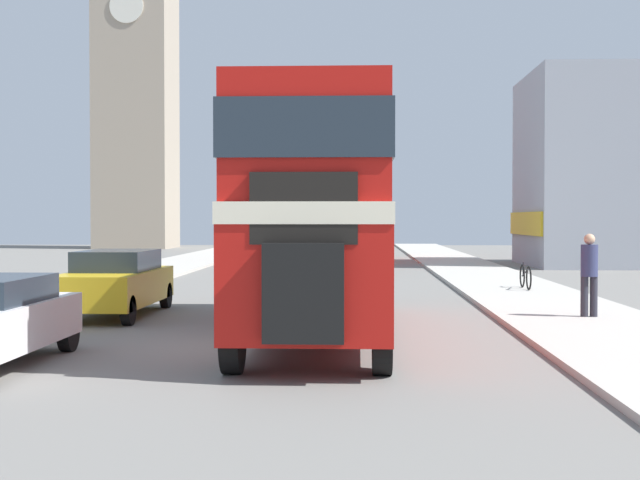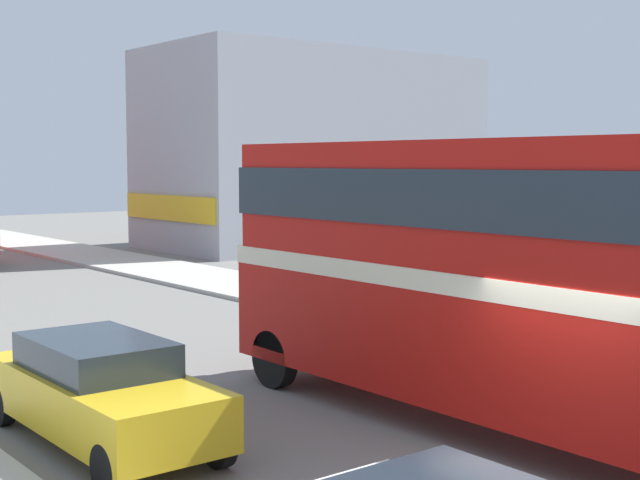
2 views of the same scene
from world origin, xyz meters
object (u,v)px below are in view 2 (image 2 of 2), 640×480
at_px(car_parked_mid, 101,390).
at_px(bicycle_on_pavement, 356,290).
at_px(pedestrian_walking, 595,300).
at_px(double_decker_bus, 506,261).

distance_m(car_parked_mid, bicycle_on_pavement, 12.69).
xyz_separation_m(car_parked_mid, bicycle_on_pavement, (10.70, 6.83, -0.30)).
xyz_separation_m(car_parked_mid, pedestrian_walking, (10.64, -0.85, 0.36)).
height_order(double_decker_bus, car_parked_mid, double_decker_bus).
height_order(pedestrian_walking, bicycle_on_pavement, pedestrian_walking).
bearing_deg(car_parked_mid, pedestrian_walking, -4.59).
relative_size(car_parked_mid, bicycle_on_pavement, 2.60).
distance_m(car_parked_mid, pedestrian_walking, 10.68).
xyz_separation_m(double_decker_bus, car_parked_mid, (-4.88, 3.22, -1.78)).
xyz_separation_m(pedestrian_walking, bicycle_on_pavement, (0.06, 7.68, -0.66)).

